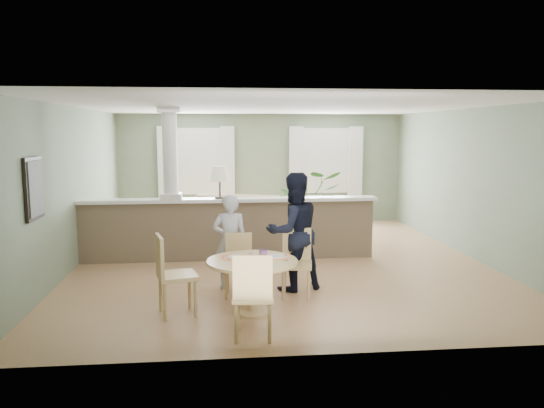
{
  "coord_description": "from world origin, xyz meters",
  "views": [
    {
      "loc": [
        -1.08,
        -9.13,
        2.3
      ],
      "look_at": [
        -0.25,
        -1.0,
        1.16
      ],
      "focal_mm": 35.0,
      "sensor_mm": 36.0,
      "label": 1
    }
  ],
  "objects": [
    {
      "name": "man_person",
      "position": [
        -0.01,
        -1.7,
        0.85
      ],
      "size": [
        0.99,
        0.88,
        1.71
      ],
      "primitive_type": "imported",
      "rotation": [
        0.0,
        0.0,
        3.46
      ],
      "color": "black",
      "rests_on": "ground"
    },
    {
      "name": "pony_wall",
      "position": [
        -0.99,
        0.2,
        0.71
      ],
      "size": [
        5.32,
        0.38,
        2.7
      ],
      "color": "brown",
      "rests_on": "ground"
    },
    {
      "name": "dining_table",
      "position": [
        -0.66,
        -2.66,
        0.55
      ],
      "size": [
        1.14,
        1.14,
        0.78
      ],
      "rotation": [
        0.0,
        0.0,
        0.09
      ],
      "color": "tan",
      "rests_on": "ground"
    },
    {
      "name": "chair_side",
      "position": [
        -1.68,
        -2.63,
        0.56
      ],
      "size": [
        0.56,
        0.56,
        1.02
      ],
      "rotation": [
        0.0,
        0.0,
        1.82
      ],
      "color": "tan",
      "rests_on": "ground"
    },
    {
      "name": "chair_near",
      "position": [
        -0.72,
        -3.54,
        0.54
      ],
      "size": [
        0.48,
        0.48,
        0.99
      ],
      "rotation": [
        0.0,
        0.0,
        3.05
      ],
      "color": "tan",
      "rests_on": "ground"
    },
    {
      "name": "chair_far_man",
      "position": [
        -0.0,
        -1.99,
        0.52
      ],
      "size": [
        0.49,
        0.49,
        0.94
      ],
      "rotation": [
        0.0,
        0.0,
        -0.17
      ],
      "color": "tan",
      "rests_on": "ground"
    },
    {
      "name": "sofa",
      "position": [
        -0.47,
        1.38,
        0.48
      ],
      "size": [
        3.55,
        2.24,
        0.97
      ],
      "primitive_type": "imported",
      "rotation": [
        0.0,
        0.0,
        -0.31
      ],
      "color": "#988053",
      "rests_on": "ground"
    },
    {
      "name": "room_shell",
      "position": [
        -0.03,
        0.63,
        1.81
      ],
      "size": [
        7.02,
        8.02,
        2.71
      ],
      "color": "gray",
      "rests_on": "ground"
    },
    {
      "name": "ground",
      "position": [
        0.0,
        0.0,
        0.0
      ],
      "size": [
        8.0,
        8.0,
        0.0
      ],
      "primitive_type": "plane",
      "color": "tan",
      "rests_on": "ground"
    },
    {
      "name": "houseplant",
      "position": [
        0.77,
        1.69,
        0.74
      ],
      "size": [
        1.56,
        1.42,
        1.49
      ],
      "primitive_type": "imported",
      "rotation": [
        0.0,
        0.0,
        0.21
      ],
      "color": "#396F2C",
      "rests_on": "ground"
    },
    {
      "name": "chair_far_boy",
      "position": [
        -0.81,
        -1.89,
        0.48
      ],
      "size": [
        0.43,
        0.43,
        0.87
      ],
      "rotation": [
        0.0,
        0.0,
        -0.09
      ],
      "color": "tan",
      "rests_on": "ground"
    },
    {
      "name": "child_person",
      "position": [
        -0.92,
        -1.56,
        0.7
      ],
      "size": [
        0.52,
        0.35,
        1.4
      ],
      "primitive_type": "imported",
      "rotation": [
        0.0,
        0.0,
        3.11
      ],
      "color": "#ADADB3",
      "rests_on": "ground"
    }
  ]
}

